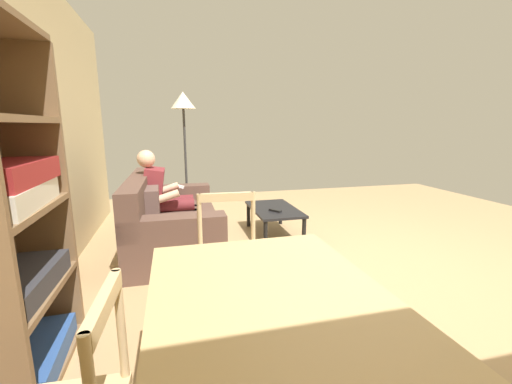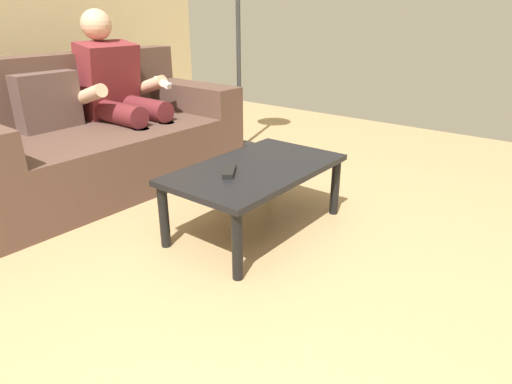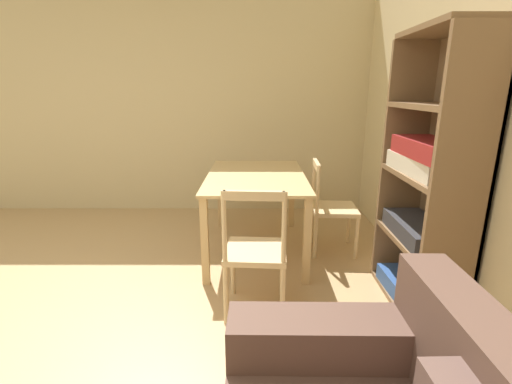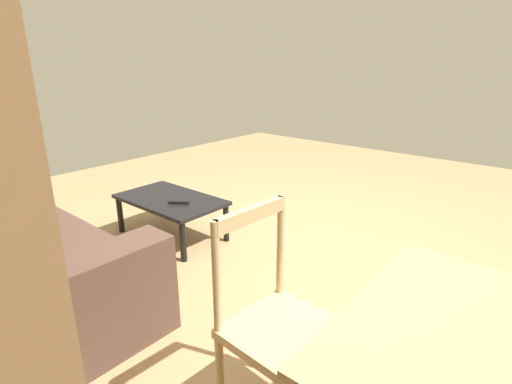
% 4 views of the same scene
% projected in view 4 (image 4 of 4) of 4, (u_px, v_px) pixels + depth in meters
% --- Properties ---
extents(ground_plane, '(8.01, 8.01, 0.00)m').
position_uv_depth(ground_plane, '(325.00, 255.00, 3.19)').
color(ground_plane, tan).
extents(couch, '(1.86, 0.99, 0.84)m').
position_uv_depth(couch, '(10.00, 266.00, 2.41)').
color(couch, brown).
rests_on(couch, ground_plane).
extents(coffee_table, '(0.95, 0.56, 0.36)m').
position_uv_depth(coffee_table, '(171.00, 203.00, 3.44)').
color(coffee_table, black).
rests_on(coffee_table, ground_plane).
extents(tv_remote, '(0.17, 0.14, 0.02)m').
position_uv_depth(tv_remote, '(179.00, 202.00, 3.29)').
color(tv_remote, black).
rests_on(tv_remote, coffee_table).
extents(dining_chair_facing_couch, '(0.45, 0.45, 0.95)m').
position_uv_depth(dining_chair_facing_couch, '(279.00, 327.00, 1.61)').
color(dining_chair_facing_couch, '#D1B27F').
rests_on(dining_chair_facing_couch, ground_plane).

